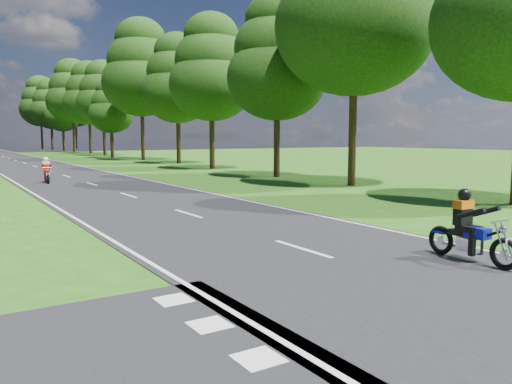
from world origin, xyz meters
TOP-DOWN VIEW (x-y plane):
  - ground at (0.00, 0.00)m, footprint 160.00×160.00m
  - main_road at (0.00, 50.00)m, footprint 7.00×140.00m
  - road_markings at (-0.14, 48.13)m, footprint 7.40×140.00m
  - treeline at (1.43, 60.06)m, footprint 40.00×115.35m
  - rider_near_blue at (2.15, -0.68)m, footprint 0.67×1.78m
  - rider_far_red at (-1.85, 21.99)m, footprint 0.70×1.71m

SIDE VIEW (x-z plane):
  - ground at x=0.00m, z-range 0.00..0.00m
  - main_road at x=0.00m, z-range 0.00..0.02m
  - road_markings at x=-0.14m, z-range 0.02..0.03m
  - rider_far_red at x=-1.85m, z-range 0.02..1.41m
  - rider_near_blue at x=2.15m, z-range 0.02..1.48m
  - treeline at x=1.43m, z-range 0.86..15.65m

